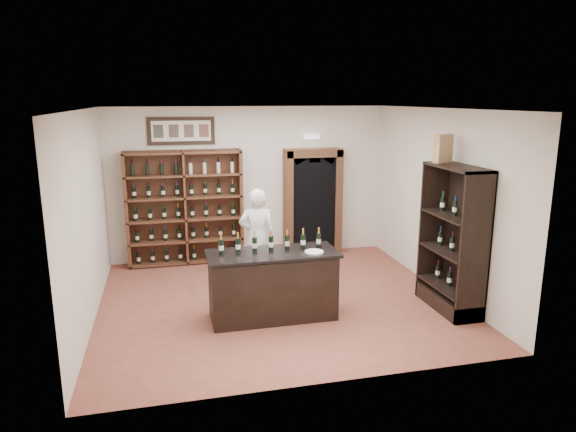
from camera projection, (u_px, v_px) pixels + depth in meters
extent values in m
plane|color=brown|center=(277.00, 301.00, 8.19)|extent=(5.50, 5.50, 0.00)
plane|color=white|center=(276.00, 109.00, 7.51)|extent=(5.50, 5.50, 0.00)
cube|color=beige|center=(250.00, 183.00, 10.22)|extent=(5.50, 0.04, 3.00)
cube|color=beige|center=(86.00, 219.00, 7.22)|extent=(0.04, 5.00, 3.00)
cube|color=beige|center=(439.00, 201.00, 8.48)|extent=(0.04, 5.00, 3.00)
cube|color=#57321D|center=(185.00, 206.00, 9.98)|extent=(2.20, 0.02, 2.20)
cube|color=#57321D|center=(127.00, 211.00, 9.57)|extent=(0.06, 0.38, 2.20)
cube|color=#57321D|center=(241.00, 205.00, 10.06)|extent=(0.06, 0.38, 2.20)
cube|color=#57321D|center=(185.00, 208.00, 9.81)|extent=(0.04, 0.38, 2.20)
cube|color=#57321D|center=(188.00, 261.00, 10.05)|extent=(2.18, 0.38, 0.04)
cube|color=#57321D|center=(187.00, 240.00, 9.96)|extent=(2.18, 0.38, 0.04)
cube|color=#57321D|center=(186.00, 219.00, 9.86)|extent=(2.18, 0.38, 0.03)
cube|color=#57321D|center=(185.00, 197.00, 9.76)|extent=(2.18, 0.38, 0.04)
cube|color=#57321D|center=(184.00, 175.00, 9.67)|extent=(2.18, 0.38, 0.04)
cube|color=#57321D|center=(183.00, 153.00, 9.57)|extent=(2.18, 0.38, 0.04)
cube|color=black|center=(181.00, 131.00, 9.66)|extent=(1.25, 0.04, 0.52)
cube|color=black|center=(312.00, 204.00, 10.45)|extent=(0.97, 0.29, 2.05)
cube|color=#905838|center=(288.00, 204.00, 10.31)|extent=(0.14, 0.35, 2.15)
cube|color=#905838|center=(337.00, 202.00, 10.54)|extent=(0.14, 0.35, 2.15)
cube|color=#905838|center=(313.00, 153.00, 10.20)|extent=(1.15, 0.35, 0.16)
cube|color=white|center=(312.00, 137.00, 10.23)|extent=(0.30, 0.10, 0.10)
cube|color=black|center=(273.00, 287.00, 7.47)|extent=(1.80, 0.70, 0.94)
cube|color=black|center=(272.00, 254.00, 7.35)|extent=(1.88, 0.78, 0.04)
cylinder|color=black|center=(221.00, 247.00, 7.25)|extent=(0.07, 0.07, 0.21)
cylinder|color=silver|center=(221.00, 248.00, 7.26)|extent=(0.07, 0.07, 0.07)
cylinder|color=#C78135|center=(221.00, 236.00, 7.22)|extent=(0.03, 0.03, 0.09)
cylinder|color=black|center=(238.00, 246.00, 7.31)|extent=(0.07, 0.07, 0.21)
cylinder|color=silver|center=(238.00, 247.00, 7.31)|extent=(0.07, 0.07, 0.07)
cylinder|color=#C78135|center=(238.00, 235.00, 7.27)|extent=(0.03, 0.03, 0.09)
cylinder|color=black|center=(255.00, 244.00, 7.36)|extent=(0.07, 0.07, 0.21)
cylinder|color=silver|center=(255.00, 245.00, 7.37)|extent=(0.07, 0.07, 0.07)
cylinder|color=#C78135|center=(255.00, 234.00, 7.33)|extent=(0.03, 0.03, 0.09)
cylinder|color=black|center=(271.00, 243.00, 7.42)|extent=(0.07, 0.07, 0.21)
cylinder|color=silver|center=(271.00, 244.00, 7.42)|extent=(0.07, 0.07, 0.07)
cylinder|color=#C78135|center=(271.00, 233.00, 7.38)|extent=(0.03, 0.03, 0.09)
cylinder|color=black|center=(287.00, 242.00, 7.47)|extent=(0.07, 0.07, 0.21)
cylinder|color=silver|center=(287.00, 243.00, 7.48)|extent=(0.07, 0.07, 0.07)
cylinder|color=#C78135|center=(287.00, 232.00, 7.44)|extent=(0.03, 0.03, 0.09)
cylinder|color=black|center=(303.00, 241.00, 7.53)|extent=(0.07, 0.07, 0.21)
cylinder|color=silver|center=(303.00, 242.00, 7.53)|extent=(0.07, 0.07, 0.07)
cylinder|color=#C78135|center=(303.00, 231.00, 7.49)|extent=(0.03, 0.03, 0.09)
cylinder|color=black|center=(319.00, 240.00, 7.58)|extent=(0.07, 0.07, 0.21)
cylinder|color=silver|center=(319.00, 241.00, 7.59)|extent=(0.07, 0.07, 0.07)
cylinder|color=#C78135|center=(319.00, 230.00, 7.55)|extent=(0.03, 0.03, 0.09)
cube|color=black|center=(466.00, 238.00, 7.71)|extent=(0.02, 1.20, 2.20)
cube|color=black|center=(475.00, 250.00, 7.11)|extent=(0.48, 0.04, 2.20)
cube|color=black|center=(433.00, 230.00, 8.21)|extent=(0.48, 0.04, 2.20)
cube|color=black|center=(458.00, 167.00, 7.41)|extent=(0.48, 1.20, 0.04)
cube|color=black|center=(448.00, 300.00, 7.88)|extent=(0.48, 1.20, 0.24)
cube|color=black|center=(449.00, 286.00, 7.83)|extent=(0.48, 1.16, 0.03)
cube|color=black|center=(452.00, 252.00, 7.70)|extent=(0.48, 1.16, 0.03)
cube|color=black|center=(454.00, 216.00, 7.58)|extent=(0.48, 1.16, 0.03)
imported|color=white|center=(257.00, 238.00, 8.69)|extent=(0.68, 0.51, 1.69)
cylinder|color=silver|center=(314.00, 252.00, 7.32)|extent=(0.27, 0.27, 0.02)
cube|color=tan|center=(443.00, 149.00, 7.74)|extent=(0.32, 0.21, 0.42)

